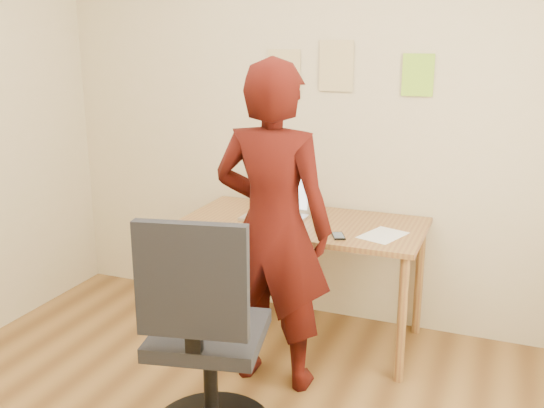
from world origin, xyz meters
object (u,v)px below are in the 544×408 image
at_px(desk, 303,235).
at_px(laptop, 278,208).
at_px(office_chair, 205,349).
at_px(person, 273,228).
at_px(phone, 338,236).

bearing_deg(desk, laptop, 169.95).
distance_m(office_chair, person, 0.73).
distance_m(desk, person, 0.55).
bearing_deg(phone, desk, 117.37).
relative_size(office_chair, person, 0.64).
height_order(laptop, office_chair, office_chair).
relative_size(desk, phone, 10.27).
bearing_deg(desk, person, -88.90).
bearing_deg(person, desk, -89.43).
height_order(laptop, phone, laptop).
bearing_deg(office_chair, phone, 58.05).
bearing_deg(desk, office_chair, -93.21).
bearing_deg(laptop, phone, -25.53).
bearing_deg(office_chair, person, 71.14).
bearing_deg(phone, office_chair, -134.66).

